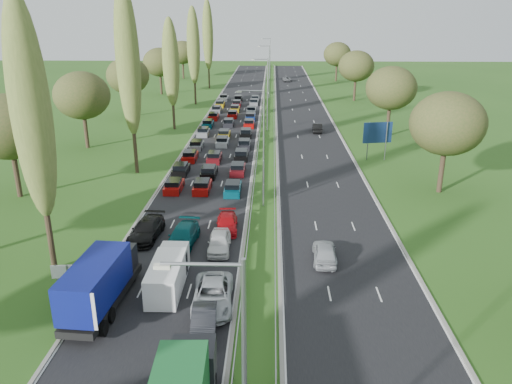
{
  "coord_description": "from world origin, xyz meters",
  "views": [
    {
      "loc": [
        5.3,
        -5.01,
        18.74
      ],
      "look_at": [
        3.73,
        43.06,
        1.5
      ],
      "focal_mm": 35.0,
      "sensor_mm": 36.0,
      "label": 1
    }
  ],
  "objects_px": {
    "direction_sign": "(378,134)",
    "blue_lorry": "(101,282)",
    "info_sign": "(62,274)",
    "white_van_rear": "(170,267)",
    "near_car_3": "(147,230)",
    "white_van_front": "(167,276)"
  },
  "relations": [
    {
      "from": "white_van_front",
      "to": "near_car_3",
      "type": "bearing_deg",
      "value": 111.8
    },
    {
      "from": "near_car_3",
      "to": "info_sign",
      "type": "height_order",
      "value": "info_sign"
    },
    {
      "from": "white_van_front",
      "to": "white_van_rear",
      "type": "distance_m",
      "value": 1.4
    },
    {
      "from": "white_van_rear",
      "to": "direction_sign",
      "type": "relative_size",
      "value": 1.01
    },
    {
      "from": "near_car_3",
      "to": "direction_sign",
      "type": "relative_size",
      "value": 1.07
    },
    {
      "from": "white_van_rear",
      "to": "info_sign",
      "type": "distance_m",
      "value": 7.54
    },
    {
      "from": "white_van_front",
      "to": "direction_sign",
      "type": "relative_size",
      "value": 1.06
    },
    {
      "from": "info_sign",
      "to": "direction_sign",
      "type": "bearing_deg",
      "value": 50.52
    },
    {
      "from": "direction_sign",
      "to": "info_sign",
      "type": "bearing_deg",
      "value": -129.48
    },
    {
      "from": "near_car_3",
      "to": "white_van_front",
      "type": "xyz_separation_m",
      "value": [
        3.6,
        -8.69,
        0.31
      ]
    },
    {
      "from": "blue_lorry",
      "to": "near_car_3",
      "type": "bearing_deg",
      "value": 92.57
    },
    {
      "from": "blue_lorry",
      "to": "white_van_rear",
      "type": "xyz_separation_m",
      "value": [
        3.88,
        3.74,
        -0.88
      ]
    },
    {
      "from": "info_sign",
      "to": "white_van_rear",
      "type": "bearing_deg",
      "value": 14.14
    },
    {
      "from": "white_van_front",
      "to": "direction_sign",
      "type": "height_order",
      "value": "direction_sign"
    },
    {
      "from": "near_car_3",
      "to": "direction_sign",
      "type": "xyz_separation_m",
      "value": [
        25.05,
        25.83,
        2.75
      ]
    },
    {
      "from": "near_car_3",
      "to": "white_van_front",
      "type": "height_order",
      "value": "white_van_front"
    },
    {
      "from": "near_car_3",
      "to": "blue_lorry",
      "type": "height_order",
      "value": "blue_lorry"
    },
    {
      "from": "near_car_3",
      "to": "info_sign",
      "type": "distance_m",
      "value": 9.89
    },
    {
      "from": "blue_lorry",
      "to": "info_sign",
      "type": "relative_size",
      "value": 4.25
    },
    {
      "from": "blue_lorry",
      "to": "info_sign",
      "type": "bearing_deg",
      "value": 155.31
    },
    {
      "from": "direction_sign",
      "to": "blue_lorry",
      "type": "bearing_deg",
      "value": -124.53
    },
    {
      "from": "white_van_front",
      "to": "info_sign",
      "type": "xyz_separation_m",
      "value": [
        -7.35,
        -0.44,
        0.24
      ]
    }
  ]
}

